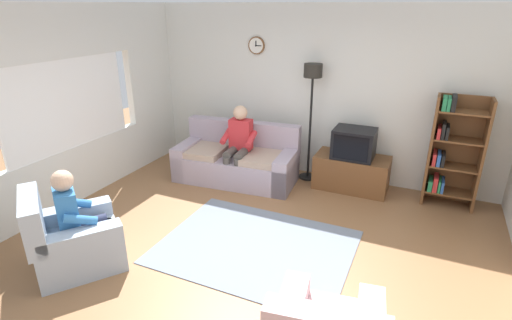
# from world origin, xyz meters

# --- Properties ---
(ground_plane) EXTENTS (12.00, 12.00, 0.00)m
(ground_plane) POSITION_xyz_m (0.00, 0.00, 0.00)
(ground_plane) COLOR #8C603D
(back_wall_assembly) EXTENTS (6.20, 0.17, 2.70)m
(back_wall_assembly) POSITION_xyz_m (-0.00, 2.66, 1.35)
(back_wall_assembly) COLOR silver
(back_wall_assembly) RESTS_ON ground_plane
(left_wall_assembly) EXTENTS (0.12, 5.80, 2.70)m
(left_wall_assembly) POSITION_xyz_m (-2.86, 0.03, 1.34)
(left_wall_assembly) COLOR silver
(left_wall_assembly) RESTS_ON ground_plane
(couch) EXTENTS (1.97, 1.04, 0.90)m
(couch) POSITION_xyz_m (-1.05, 1.82, 0.31)
(couch) COLOR #A899A8
(couch) RESTS_ON ground_plane
(tv_stand) EXTENTS (1.10, 0.56, 0.52)m
(tv_stand) POSITION_xyz_m (0.71, 2.25, 0.26)
(tv_stand) COLOR brown
(tv_stand) RESTS_ON ground_plane
(tv) EXTENTS (0.60, 0.49, 0.44)m
(tv) POSITION_xyz_m (0.71, 2.23, 0.74)
(tv) COLOR black
(tv) RESTS_ON tv_stand
(bookshelf) EXTENTS (0.68, 0.36, 1.57)m
(bookshelf) POSITION_xyz_m (2.02, 2.33, 0.79)
(bookshelf) COLOR brown
(bookshelf) RESTS_ON ground_plane
(floor_lamp) EXTENTS (0.28, 0.28, 1.85)m
(floor_lamp) POSITION_xyz_m (-0.01, 2.35, 1.45)
(floor_lamp) COLOR black
(floor_lamp) RESTS_ON ground_plane
(armchair_near_window) EXTENTS (1.17, 1.18, 0.90)m
(armchair_near_window) POSITION_xyz_m (-1.62, -0.93, 0.29)
(armchair_near_window) COLOR #9EADBC
(armchair_near_window) RESTS_ON ground_plane
(area_rug) EXTENTS (2.20, 1.70, 0.01)m
(area_rug) POSITION_xyz_m (0.03, 0.18, 0.01)
(area_rug) COLOR slate
(area_rug) RESTS_ON ground_plane
(person_on_couch) EXTENTS (0.54, 0.56, 1.24)m
(person_on_couch) POSITION_xyz_m (-0.96, 1.71, 0.70)
(person_on_couch) COLOR red
(person_on_couch) RESTS_ON ground_plane
(person_in_left_armchair) EXTENTS (0.62, 0.64, 1.12)m
(person_in_left_armchair) POSITION_xyz_m (-1.56, -0.86, 0.60)
(person_in_left_armchair) COLOR #3372B2
(person_in_left_armchair) RESTS_ON ground_plane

